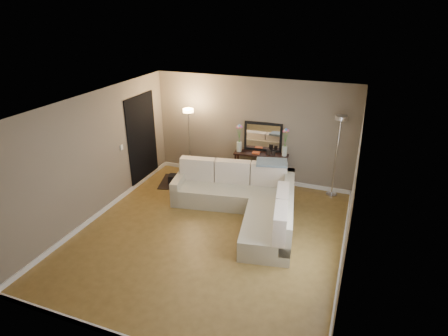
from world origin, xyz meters
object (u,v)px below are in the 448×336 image
(console_table, at_px, (257,166))
(floor_lamp_lit, at_px, (189,130))
(sectional_sofa, at_px, (246,199))
(floor_lamp_unlit, at_px, (338,141))

(console_table, height_order, floor_lamp_lit, floor_lamp_lit)
(sectional_sofa, bearing_deg, console_table, 97.06)
(console_table, relative_size, floor_lamp_unlit, 0.70)
(floor_lamp_lit, relative_size, floor_lamp_unlit, 0.94)
(floor_lamp_unlit, bearing_deg, sectional_sofa, -137.29)
(sectional_sofa, bearing_deg, floor_lamp_unlit, 42.71)
(sectional_sofa, height_order, floor_lamp_lit, floor_lamp_lit)
(console_table, xyz_separation_m, floor_lamp_lit, (-1.72, -0.26, 0.83))
(console_table, bearing_deg, floor_lamp_lit, -171.27)
(sectional_sofa, relative_size, floor_lamp_unlit, 1.58)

